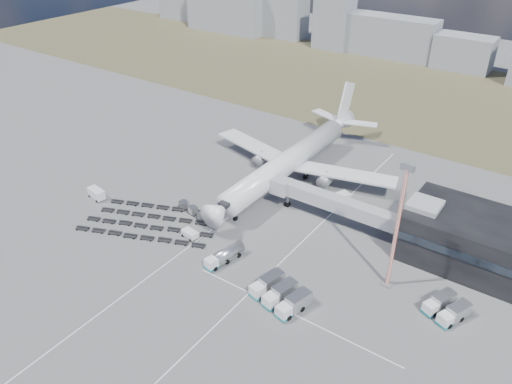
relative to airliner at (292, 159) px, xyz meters
The scene contains 16 objects.
ground 32.81m from the airliner, 90.00° to the right, with size 420.00×420.00×0.00m, color #565659.
grass_strip 77.80m from the airliner, 90.00° to the left, with size 420.00×90.00×0.01m, color #4B432D.
lane_markings 31.41m from the airliner, 71.60° to the right, with size 47.12×110.00×0.01m.
terminal 48.51m from the airliner, ahead, with size 30.40×16.40×11.00m.
jet_bridge 19.89m from the airliner, 36.93° to the right, with size 30.30×3.80×7.05m.
airliner is the anchor object (origin of this frame).
skyline 118.33m from the airliner, 97.88° to the left, with size 314.59×23.55×25.12m.
fuel_tanker 36.73m from the airliner, 79.23° to the right, with size 3.97×9.00×2.82m.
pushback_tug 34.33m from the airliner, 96.75° to the right, with size 3.53×1.98×1.56m, color silver.
utility_van 47.59m from the airliner, 132.90° to the right, with size 4.68×2.12×2.47m, color silver.
catering_truck 17.12m from the airliner, 20.07° to the right, with size 4.83×6.83×2.90m.
service_trucks_near 44.59m from the airliner, 60.98° to the right, with size 10.53×8.88×2.78m.
service_trucks_far 53.14m from the airliner, 28.69° to the right, with size 7.42×7.99×2.58m.
uld_row 28.52m from the airliner, 105.76° to the right, with size 12.70×3.99×1.75m.
baggage_dollies 38.15m from the airliner, 112.98° to the right, with size 30.90×22.78×0.67m.
floodlight_mast 43.36m from the airliner, 34.12° to the right, with size 2.36×1.93×24.96m.
Camera 1 is at (55.81, -62.59, 61.85)m, focal length 35.00 mm.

